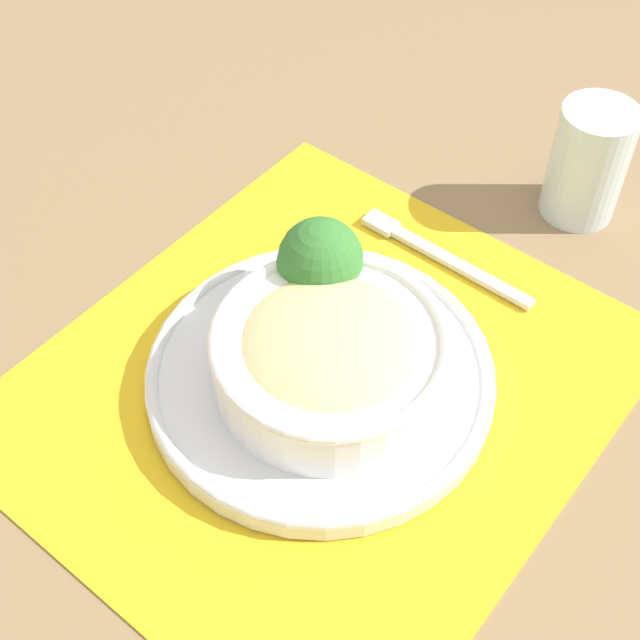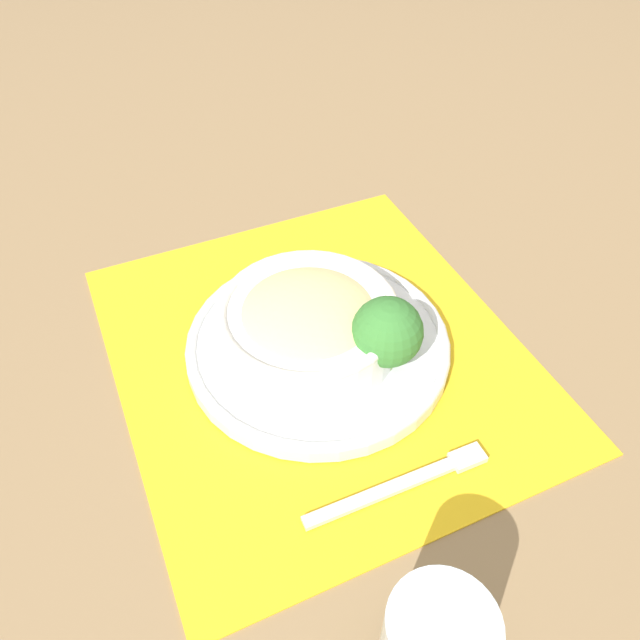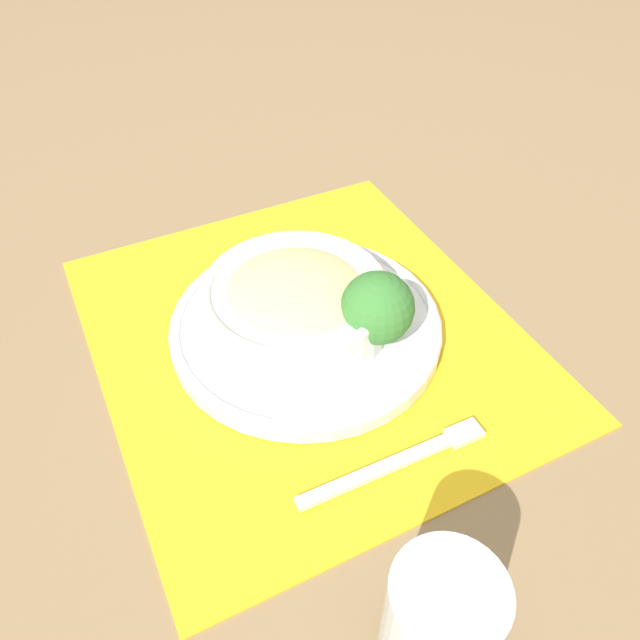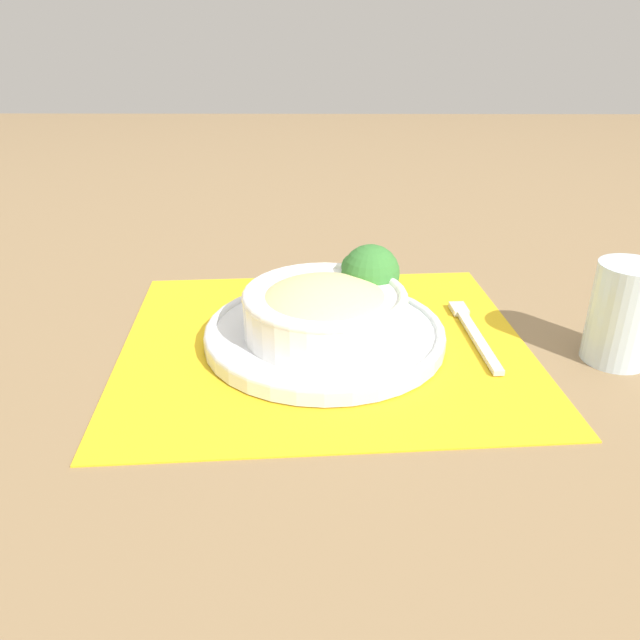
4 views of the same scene
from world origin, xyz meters
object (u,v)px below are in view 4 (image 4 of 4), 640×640
(water_glass, at_px, (624,319))
(fork, at_px, (473,328))
(bowl, at_px, (324,308))
(broccoli_floret, at_px, (372,273))

(water_glass, bearing_deg, fork, 156.60)
(bowl, xyz_separation_m, water_glass, (0.33, -0.02, -0.00))
(broccoli_floret, bearing_deg, bowl, -133.10)
(water_glass, bearing_deg, bowl, 175.97)
(bowl, relative_size, broccoli_floret, 2.20)
(bowl, height_order, water_glass, water_glass)
(bowl, relative_size, water_glass, 1.64)
(water_glass, xyz_separation_m, fork, (-0.15, 0.06, -0.04))
(bowl, bearing_deg, fork, 12.52)
(broccoli_floret, relative_size, fork, 0.47)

